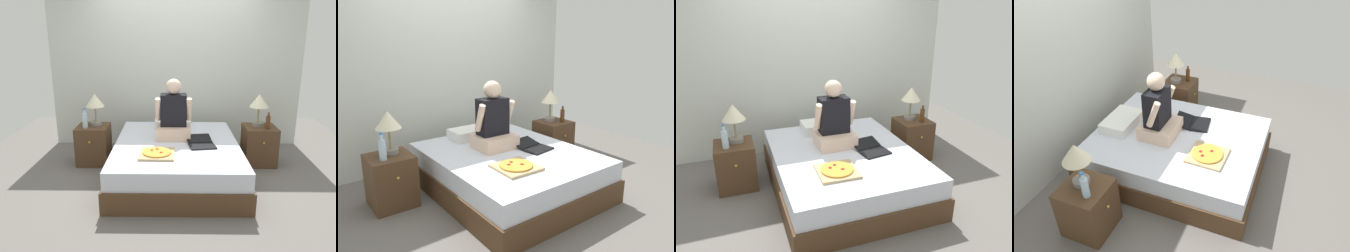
% 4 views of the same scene
% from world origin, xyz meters
% --- Properties ---
extents(ground_plane, '(6.00, 6.00, 0.00)m').
position_xyz_m(ground_plane, '(0.00, 0.00, 0.00)').
color(ground_plane, '#66605B').
extents(wall_back, '(4.00, 0.12, 2.50)m').
position_xyz_m(wall_back, '(0.00, 1.35, 1.25)').
color(wall_back, silver).
rests_on(wall_back, ground).
extents(bed, '(1.60, 1.99, 0.47)m').
position_xyz_m(bed, '(0.00, 0.00, 0.23)').
color(bed, '#4C331E').
rests_on(bed, ground).
extents(nightstand_left, '(0.44, 0.47, 0.55)m').
position_xyz_m(nightstand_left, '(-1.18, 0.45, 0.27)').
color(nightstand_left, '#4C331E').
rests_on(nightstand_left, ground).
extents(lamp_on_left_nightstand, '(0.26, 0.26, 0.45)m').
position_xyz_m(lamp_on_left_nightstand, '(-1.14, 0.50, 0.87)').
color(lamp_on_left_nightstand, gray).
rests_on(lamp_on_left_nightstand, nightstand_left).
extents(water_bottle, '(0.07, 0.07, 0.28)m').
position_xyz_m(water_bottle, '(-1.26, 0.36, 0.66)').
color(water_bottle, silver).
rests_on(water_bottle, nightstand_left).
extents(nightstand_right, '(0.44, 0.47, 0.55)m').
position_xyz_m(nightstand_right, '(1.18, 0.45, 0.27)').
color(nightstand_right, '#4C331E').
rests_on(nightstand_right, ground).
extents(lamp_on_right_nightstand, '(0.26, 0.26, 0.45)m').
position_xyz_m(lamp_on_right_nightstand, '(1.15, 0.50, 0.87)').
color(lamp_on_right_nightstand, gray).
rests_on(lamp_on_right_nightstand, nightstand_right).
extents(beer_bottle, '(0.06, 0.06, 0.23)m').
position_xyz_m(beer_bottle, '(1.25, 0.35, 0.64)').
color(beer_bottle, '#512D14').
rests_on(beer_bottle, nightstand_right).
extents(pillow, '(0.52, 0.34, 0.12)m').
position_xyz_m(pillow, '(-0.05, 0.71, 0.53)').
color(pillow, white).
rests_on(pillow, bed).
extents(person_seated, '(0.47, 0.40, 0.78)m').
position_xyz_m(person_seated, '(-0.04, 0.22, 0.75)').
color(person_seated, beige).
rests_on(person_seated, bed).
extents(laptop, '(0.38, 0.46, 0.07)m').
position_xyz_m(laptop, '(0.30, -0.10, 0.49)').
color(laptop, black).
rests_on(laptop, bed).
extents(pizza_box, '(0.41, 0.41, 0.05)m').
position_xyz_m(pizza_box, '(-0.23, -0.44, 0.49)').
color(pizza_box, tan).
rests_on(pizza_box, bed).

